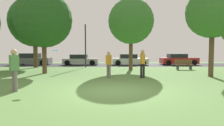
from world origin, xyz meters
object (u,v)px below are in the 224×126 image
(oak_tree_right, at_px, (35,22))
(parked_car_grey, at_px, (32,60))
(birch_tree_lone, at_px, (131,21))
(street_lamp_post, at_px, (85,46))
(person_thrower, at_px, (109,63))
(frisbee_disc, at_px, (55,50))
(parked_car_white, at_px, (130,60))
(maple_tree_near, at_px, (213,12))
(person_catcher, at_px, (14,68))
(oak_tree_center, at_px, (44,19))
(park_bench, at_px, (184,64))
(parked_car_silver, at_px, (81,60))
(person_bystander, at_px, (143,62))
(parked_car_red, at_px, (178,60))

(oak_tree_right, relative_size, parked_car_grey, 1.60)
(birch_tree_lone, distance_m, street_lamp_post, 5.67)
(person_thrower, distance_m, frisbee_disc, 3.89)
(parked_car_white, bearing_deg, parked_car_grey, 178.43)
(maple_tree_near, distance_m, parked_car_grey, 20.58)
(person_catcher, distance_m, street_lamp_post, 12.34)
(oak_tree_center, distance_m, street_lamp_post, 6.32)
(birch_tree_lone, bearing_deg, parked_car_grey, 148.92)
(birch_tree_lone, xyz_separation_m, frisbee_disc, (-4.54, -7.93, -2.65))
(maple_tree_near, distance_m, person_catcher, 11.85)
(frisbee_disc, distance_m, park_bench, 12.63)
(parked_car_grey, height_order, park_bench, parked_car_grey)
(parked_car_grey, bearing_deg, maple_tree_near, -35.95)
(parked_car_silver, xyz_separation_m, street_lamp_post, (1.13, -3.97, 1.65))
(parked_car_silver, bearing_deg, park_bench, -31.86)
(maple_tree_near, distance_m, person_thrower, 7.43)
(person_thrower, distance_m, parked_car_white, 12.12)
(maple_tree_near, height_order, person_bystander, maple_tree_near)
(park_bench, bearing_deg, parked_car_silver, -31.86)
(frisbee_disc, xyz_separation_m, parked_car_silver, (-1.01, 14.77, -1.09))
(street_lamp_post, bearing_deg, oak_tree_center, -113.37)
(frisbee_disc, xyz_separation_m, parked_car_red, (11.33, 14.69, -1.05))
(birch_tree_lone, relative_size, oak_tree_right, 0.88)
(parked_car_red, xyz_separation_m, street_lamp_post, (-11.22, -3.89, 1.61))
(frisbee_disc, bearing_deg, birch_tree_lone, 60.19)
(maple_tree_near, bearing_deg, parked_car_white, 109.38)
(parked_car_red, bearing_deg, person_thrower, -126.47)
(person_catcher, distance_m, parked_car_grey, 17.43)
(oak_tree_center, height_order, person_catcher, oak_tree_center)
(person_thrower, height_order, person_catcher, person_catcher)
(maple_tree_near, bearing_deg, parked_car_red, 79.70)
(oak_tree_center, bearing_deg, person_bystander, -20.81)
(parked_car_silver, distance_m, street_lamp_post, 4.44)
(person_catcher, distance_m, parked_car_red, 20.44)
(street_lamp_post, bearing_deg, parked_car_grey, 150.14)
(parked_car_white, bearing_deg, person_thrower, -102.39)
(oak_tree_center, height_order, person_bystander, oak_tree_center)
(birch_tree_lone, bearing_deg, parked_car_red, 44.88)
(parked_car_white, relative_size, street_lamp_post, 0.98)
(person_catcher, height_order, parked_car_grey, person_catcher)
(maple_tree_near, distance_m, parked_car_red, 12.31)
(parked_car_grey, xyz_separation_m, park_bench, (16.68, -6.75, -0.20))
(maple_tree_near, xyz_separation_m, frisbee_disc, (-9.23, -3.09, -2.48))
(parked_car_red, bearing_deg, frisbee_disc, -127.65)
(parked_car_silver, height_order, street_lamp_post, street_lamp_post)
(oak_tree_right, height_order, park_bench, oak_tree_right)
(person_bystander, relative_size, parked_car_silver, 0.41)
(person_bystander, distance_m, parked_car_grey, 17.16)
(parked_car_grey, relative_size, parked_car_red, 1.02)
(person_catcher, bearing_deg, person_thrower, 0.00)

